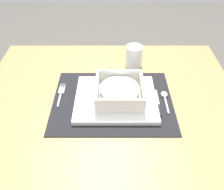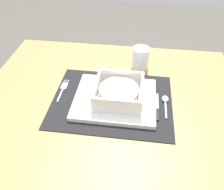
{
  "view_description": "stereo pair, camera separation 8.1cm",
  "coord_description": "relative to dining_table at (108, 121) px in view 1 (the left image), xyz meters",
  "views": [
    {
      "loc": [
        0.01,
        -0.61,
        1.31
      ],
      "look_at": [
        0.01,
        -0.0,
        0.77
      ],
      "focal_mm": 37.61,
      "sensor_mm": 36.0,
      "label": 1
    },
    {
      "loc": [
        0.09,
        -0.6,
        1.31
      ],
      "look_at": [
        0.01,
        -0.0,
        0.77
      ],
      "focal_mm": 37.61,
      "sensor_mm": 36.0,
      "label": 2
    }
  ],
  "objects": [
    {
      "name": "drinking_glass",
      "position": [
        0.1,
        0.22,
        0.14
      ],
      "size": [
        0.07,
        0.07,
        0.09
      ],
      "color": "white",
      "rests_on": "dining_table"
    },
    {
      "name": "fork",
      "position": [
        -0.18,
        0.04,
        0.11
      ],
      "size": [
        0.02,
        0.13,
        0.0
      ],
      "rotation": [
        0.0,
        0.0,
        -0.07
      ],
      "color": "silver",
      "rests_on": "placemat"
    },
    {
      "name": "serving_plate",
      "position": [
        0.02,
        0.0,
        0.12
      ],
      "size": [
        0.28,
        0.24,
        0.02
      ],
      "primitive_type": "cube",
      "color": "white",
      "rests_on": "placemat"
    },
    {
      "name": "butter_knife",
      "position": [
        0.17,
        -0.02,
        0.11
      ],
      "size": [
        0.01,
        0.13,
        0.01
      ],
      "rotation": [
        0.0,
        0.0,
        -0.04
      ],
      "color": "black",
      "rests_on": "placemat"
    },
    {
      "name": "dining_table",
      "position": [
        0.0,
        0.0,
        0.0
      ],
      "size": [
        0.95,
        0.78,
        0.74
      ],
      "color": "#B2844C",
      "rests_on": "ground"
    },
    {
      "name": "porridge_bowl",
      "position": [
        0.04,
        0.0,
        0.15
      ],
      "size": [
        0.16,
        0.16,
        0.06
      ],
      "color": "white",
      "rests_on": "serving_plate"
    },
    {
      "name": "spoon",
      "position": [
        0.2,
        0.02,
        0.11
      ],
      "size": [
        0.02,
        0.11,
        0.01
      ],
      "rotation": [
        0.0,
        0.0,
        -0.03
      ],
      "color": "silver",
      "rests_on": "placemat"
    },
    {
      "name": "placemat",
      "position": [
        0.01,
        -0.0,
        0.11
      ],
      "size": [
        0.42,
        0.33,
        0.0
      ],
      "primitive_type": "cube",
      "color": "black",
      "rests_on": "dining_table"
    }
  ]
}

